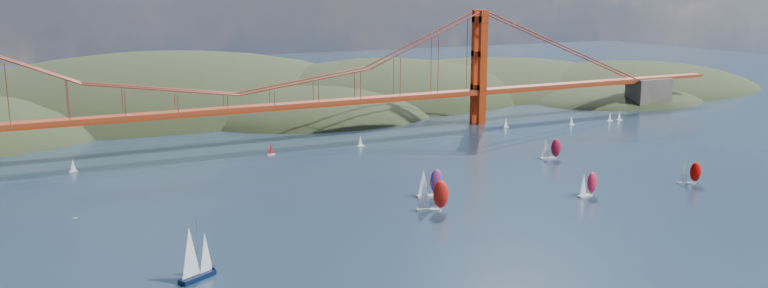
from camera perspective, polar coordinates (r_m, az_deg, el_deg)
headlands at (r=427.67m, az=-8.81°, el=1.20°), size 725.00×225.00×96.00m
bridge at (r=314.69m, az=-11.50°, el=5.55°), size 552.00×12.00×55.00m
sloop_navy at (r=176.14m, az=-14.22°, el=-8.09°), size 9.85×8.01×14.37m
racer_0 at (r=222.54m, az=3.70°, el=-3.89°), size 9.54×7.18×10.76m
racer_1 at (r=246.81m, az=15.25°, el=-2.95°), size 7.65×3.40×8.68m
racer_2 at (r=273.22m, az=22.24°, el=-2.01°), size 7.71×5.76×8.70m
racer_3 at (r=296.84m, az=12.58°, el=-0.32°), size 8.13×5.29×9.09m
racer_rwb at (r=237.83m, az=3.50°, el=-2.93°), size 8.99×4.45×10.12m
distant_boat_3 at (r=292.24m, az=-22.62°, el=-1.53°), size 3.00×2.00×4.70m
distant_boat_4 at (r=360.16m, az=9.27°, el=1.60°), size 3.00×2.00×4.70m
distant_boat_5 at (r=373.41m, az=14.09°, el=1.76°), size 3.00×2.00×4.70m
distant_boat_6 at (r=388.51m, az=16.84°, el=1.99°), size 3.00×2.00×4.70m
distant_boat_7 at (r=393.58m, az=17.49°, el=2.07°), size 3.00×2.00×4.70m
distant_boat_8 at (r=313.15m, az=-1.80°, el=0.23°), size 3.00×2.00×4.70m
distant_boat_9 at (r=300.54m, az=-8.62°, el=-0.39°), size 3.00×2.00×4.70m
gull at (r=157.88m, az=-22.46°, el=-5.24°), size 0.90×0.25×0.17m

